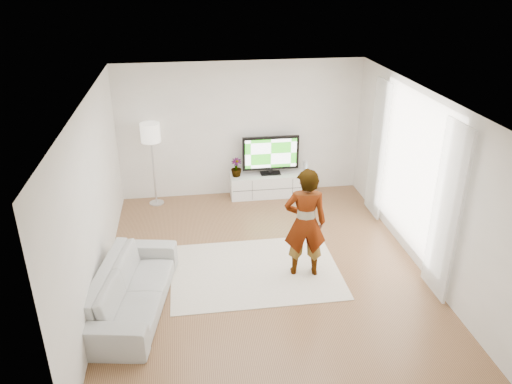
{
  "coord_description": "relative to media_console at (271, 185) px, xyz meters",
  "views": [
    {
      "loc": [
        -1.12,
        -6.74,
        4.52
      ],
      "look_at": [
        -0.07,
        0.4,
        1.19
      ],
      "focal_mm": 35.0,
      "sensor_mm": 36.0,
      "label": 1
    }
  ],
  "objects": [
    {
      "name": "floor",
      "position": [
        -0.58,
        -2.76,
        -0.24
      ],
      "size": [
        6.0,
        6.0,
        0.0
      ],
      "primitive_type": "plane",
      "color": "#966A43",
      "rests_on": "ground"
    },
    {
      "name": "ceiling",
      "position": [
        -0.58,
        -2.76,
        2.56
      ],
      "size": [
        6.0,
        6.0,
        0.0
      ],
      "primitive_type": "plane",
      "color": "white",
      "rests_on": "wall_back"
    },
    {
      "name": "wall_left",
      "position": [
        -3.08,
        -2.76,
        1.16
      ],
      "size": [
        0.02,
        6.0,
        2.8
      ],
      "primitive_type": "cube",
      "color": "white",
      "rests_on": "floor"
    },
    {
      "name": "wall_right",
      "position": [
        1.92,
        -2.76,
        1.16
      ],
      "size": [
        0.02,
        6.0,
        2.8
      ],
      "primitive_type": "cube",
      "color": "white",
      "rests_on": "floor"
    },
    {
      "name": "wall_back",
      "position": [
        -0.58,
        0.24,
        1.16
      ],
      "size": [
        5.0,
        0.02,
        2.8
      ],
      "primitive_type": "cube",
      "color": "white",
      "rests_on": "floor"
    },
    {
      "name": "wall_front",
      "position": [
        -0.58,
        -5.76,
        1.16
      ],
      "size": [
        5.0,
        0.02,
        2.8
      ],
      "primitive_type": "cube",
      "color": "white",
      "rests_on": "floor"
    },
    {
      "name": "window",
      "position": [
        1.9,
        -2.46,
        1.21
      ],
      "size": [
        0.01,
        2.6,
        2.5
      ],
      "primitive_type": "cube",
      "color": "white",
      "rests_on": "wall_right"
    },
    {
      "name": "curtain_near",
      "position": [
        1.82,
        -3.76,
        1.11
      ],
      "size": [
        0.04,
        0.7,
        2.6
      ],
      "primitive_type": "cube",
      "color": "white",
      "rests_on": "floor"
    },
    {
      "name": "curtain_far",
      "position": [
        1.82,
        -1.16,
        1.11
      ],
      "size": [
        0.04,
        0.7,
        2.6
      ],
      "primitive_type": "cube",
      "color": "white",
      "rests_on": "floor"
    },
    {
      "name": "media_console",
      "position": [
        0.0,
        0.0,
        0.0
      ],
      "size": [
        1.7,
        0.48,
        0.48
      ],
      "color": "white",
      "rests_on": "floor"
    },
    {
      "name": "television",
      "position": [
        -0.0,
        0.03,
        0.68
      ],
      "size": [
        1.18,
        0.23,
        0.82
      ],
      "color": "black",
      "rests_on": "media_console"
    },
    {
      "name": "game_console",
      "position": [
        0.74,
        -0.0,
        0.36
      ],
      "size": [
        0.06,
        0.18,
        0.24
      ],
      "rotation": [
        0.0,
        0.0,
        0.04
      ],
      "color": "white",
      "rests_on": "media_console"
    },
    {
      "name": "potted_plant",
      "position": [
        -0.72,
        0.0,
        0.43
      ],
      "size": [
        0.23,
        0.23,
        0.39
      ],
      "primitive_type": "imported",
      "rotation": [
        0.0,
        0.0,
        0.06
      ],
      "color": "#3F7238",
      "rests_on": "media_console"
    },
    {
      "name": "rug",
      "position": [
        -0.74,
        -2.83,
        -0.23
      ],
      "size": [
        2.68,
        1.93,
        0.01
      ],
      "primitive_type": "cube",
      "rotation": [
        0.0,
        0.0,
        -0.0
      ],
      "color": "beige",
      "rests_on": "floor"
    },
    {
      "name": "player",
      "position": [
        0.01,
        -2.98,
        0.67
      ],
      "size": [
        0.71,
        0.52,
        1.78
      ],
      "primitive_type": "imported",
      "rotation": [
        0.0,
        0.0,
        3.0
      ],
      "color": "#334772",
      "rests_on": "rug"
    },
    {
      "name": "sofa",
      "position": [
        -2.59,
        -3.48,
        0.09
      ],
      "size": [
        1.27,
        2.39,
        0.66
      ],
      "primitive_type": "imported",
      "rotation": [
        0.0,
        0.0,
        1.4
      ],
      "color": "#ACACA7",
      "rests_on": "floor"
    },
    {
      "name": "floor_lamp",
      "position": [
        -2.39,
        -0.06,
        1.21
      ],
      "size": [
        0.38,
        0.38,
        1.71
      ],
      "color": "silver",
      "rests_on": "floor"
    }
  ]
}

